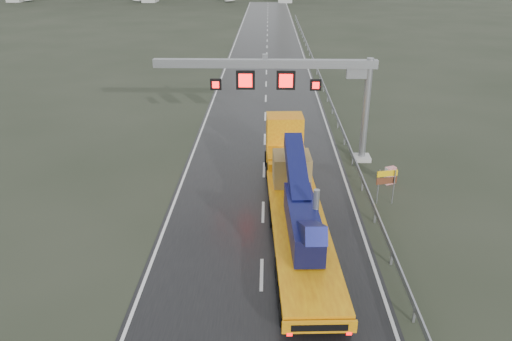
{
  "coord_description": "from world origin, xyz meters",
  "views": [
    {
      "loc": [
        0.2,
        -14.96,
        13.53
      ],
      "look_at": [
        -0.37,
        8.6,
        3.2
      ],
      "focal_mm": 35.0,
      "sensor_mm": 36.0,
      "label": 1
    }
  ],
  "objects_px": {
    "sign_gantry": "(296,82)",
    "exit_sign_pair": "(387,180)",
    "heavy_haul_truck": "(293,183)",
    "striped_barrier": "(390,175)"
  },
  "relations": [
    {
      "from": "sign_gantry",
      "to": "heavy_haul_truck",
      "type": "relative_size",
      "value": 0.81
    },
    {
      "from": "sign_gantry",
      "to": "striped_barrier",
      "type": "bearing_deg",
      "value": -33.87
    },
    {
      "from": "heavy_haul_truck",
      "to": "striped_barrier",
      "type": "xyz_separation_m",
      "value": [
        6.32,
        3.64,
        -1.11
      ]
    },
    {
      "from": "sign_gantry",
      "to": "exit_sign_pair",
      "type": "distance_m",
      "value": 9.33
    },
    {
      "from": "exit_sign_pair",
      "to": "sign_gantry",
      "type": "bearing_deg",
      "value": 112.91
    },
    {
      "from": "exit_sign_pair",
      "to": "heavy_haul_truck",
      "type": "bearing_deg",
      "value": 175.5
    },
    {
      "from": "striped_barrier",
      "to": "exit_sign_pair",
      "type": "bearing_deg",
      "value": -132.01
    },
    {
      "from": "sign_gantry",
      "to": "exit_sign_pair",
      "type": "height_order",
      "value": "sign_gantry"
    },
    {
      "from": "striped_barrier",
      "to": "sign_gantry",
      "type": "bearing_deg",
      "value": 122.16
    },
    {
      "from": "heavy_haul_truck",
      "to": "striped_barrier",
      "type": "bearing_deg",
      "value": 27.19
    }
  ]
}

